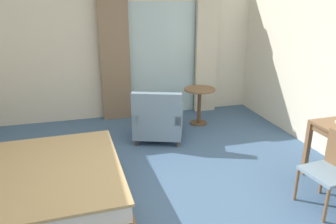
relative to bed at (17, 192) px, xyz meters
The scene contains 9 objects.
ground 1.61m from the bed, 11.44° to the right, with size 6.02×7.02×0.10m, color #426084.
wall_back 3.46m from the bed, 62.26° to the left, with size 5.62×0.12×2.50m, color silver.
balcony_glass_door 3.79m from the bed, 50.56° to the left, with size 1.39×0.02×2.20m, color silver.
curtain_panel_left 3.24m from the bed, 62.55° to the left, with size 0.55×0.10×2.37m, color #897056.
curtain_panel_right 4.37m from the bed, 40.16° to the left, with size 0.44×0.10×2.37m, color beige.
bed is the anchor object (origin of this frame).
desk_chair 3.48m from the bed, 13.20° to the right, with size 0.48×0.52×0.86m.
armchair_by_window 2.49m from the bed, 37.94° to the left, with size 1.00×1.01×0.88m.
round_cafe_table 3.53m from the bed, 35.40° to the left, with size 0.57×0.57×0.69m.
Camera 1 is at (-0.77, -3.06, 2.24)m, focal length 34.78 mm.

